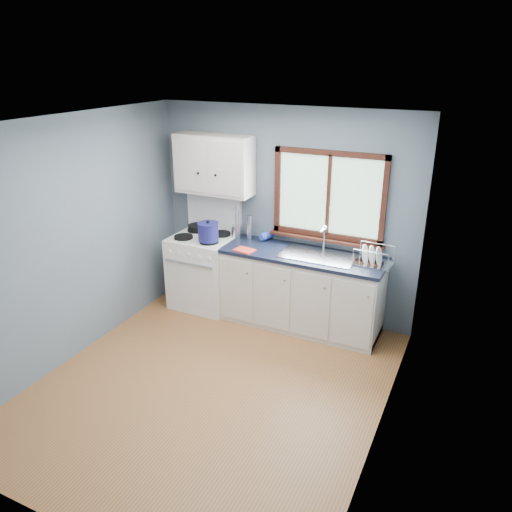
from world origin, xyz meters
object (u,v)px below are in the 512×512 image
at_px(sink, 318,261).
at_px(stockpot, 208,232).
at_px(thermos, 250,228).
at_px(base_cabinets, 301,294).
at_px(skillet, 198,227).
at_px(utensil_crock, 237,231).
at_px(dish_rack, 373,259).
at_px(gas_range, 204,269).

relative_size(sink, stockpot, 2.72).
bearing_deg(thermos, stockpot, -138.34).
bearing_deg(sink, thermos, 170.43).
distance_m(base_cabinets, skillet, 1.59).
relative_size(skillet, thermos, 1.23).
height_order(sink, thermos, thermos).
distance_m(utensil_crock, thermos, 0.18).
bearing_deg(stockpot, dish_rack, 6.48).
relative_size(gas_range, dish_rack, 3.40).
bearing_deg(thermos, skillet, -178.46).
bearing_deg(gas_range, stockpot, -42.32).
height_order(utensil_crock, thermos, utensil_crock).
bearing_deg(skillet, utensil_crock, 6.95).
relative_size(gas_range, base_cabinets, 0.74).
bearing_deg(stockpot, sink, 7.85).
relative_size(utensil_crock, dish_rack, 1.00).
bearing_deg(utensil_crock, base_cabinets, -8.82).
relative_size(base_cabinets, utensil_crock, 4.62).
xyz_separation_m(base_cabinets, dish_rack, (0.78, 0.04, 0.56)).
bearing_deg(dish_rack, base_cabinets, -175.58).
xyz_separation_m(gas_range, skillet, (-0.17, 0.16, 0.49)).
bearing_deg(gas_range, dish_rack, 1.51).
xyz_separation_m(skillet, utensil_crock, (0.56, 0.01, 0.02)).
xyz_separation_m(sink, skillet, (-1.65, 0.14, 0.12)).
height_order(stockpot, dish_rack, stockpot).
bearing_deg(skillet, sink, 1.66).
bearing_deg(thermos, gas_range, -162.55).
bearing_deg(sink, dish_rack, 3.50).
bearing_deg(utensil_crock, skillet, -179.44).
bearing_deg(thermos, utensil_crock, -175.17).
height_order(skillet, dish_rack, dish_rack).
distance_m(base_cabinets, stockpot, 1.32).
xyz_separation_m(gas_range, stockpot, (0.18, -0.16, 0.58)).
height_order(gas_range, sink, gas_range).
bearing_deg(base_cabinets, sink, -0.13).
relative_size(stockpot, thermos, 1.03).
xyz_separation_m(stockpot, utensil_crock, (0.21, 0.32, -0.07)).
height_order(sink, dish_rack, sink).
distance_m(skillet, thermos, 0.73).
bearing_deg(stockpot, skillet, 137.61).
relative_size(sink, utensil_crock, 2.10).
distance_m(thermos, dish_rack, 1.54).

